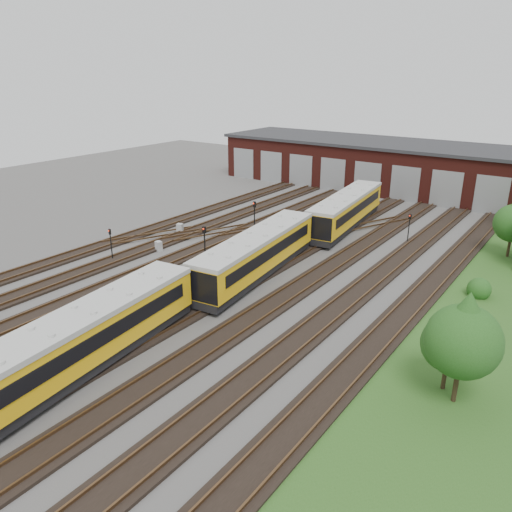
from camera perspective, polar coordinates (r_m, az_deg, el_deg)
The scene contains 17 objects.
ground at distance 38.58m, azimuth -5.47°, elevation -3.39°, with size 120.00×120.00×0.00m, color #494644.
track_network at distance 39.04m, azimuth -5.10°, elevation -2.90°, with size 30.40×70.00×0.33m.
maintenance_shed at distance 71.49m, azimuth 16.09°, elevation 9.82°, with size 51.00×12.50×6.35m.
grass_verge at distance 39.88m, azimuth 26.29°, elevation -4.71°, with size 8.00×55.00×0.05m, color #274E1A.
metro_train at distance 39.34m, azimuth 0.11°, elevation 0.29°, with size 4.57×47.71×3.20m.
signal_mast_0 at distance 44.60m, azimuth -16.28°, elevation 1.72°, with size 0.26×0.25×2.84m.
signal_mast_1 at distance 42.11m, azimuth -5.90°, elevation 1.82°, with size 0.29×0.27×3.33m.
signal_mast_2 at distance 48.38m, azimuth -0.18°, elevation 4.70°, with size 0.33×0.31×3.71m.
signal_mast_3 at distance 49.41m, azimuth 17.11°, elevation 3.46°, with size 0.26×0.24×2.84m.
relay_cabinet_0 at distance 46.27m, azimuth -11.06°, elevation 1.10°, with size 0.57×0.47×0.95m, color #ADAFB3.
relay_cabinet_1 at distance 51.11m, azimuth -8.69°, elevation 3.14°, with size 0.58×0.49×0.97m, color #ADAFB3.
relay_cabinet_2 at distance 43.81m, azimuth 0.89°, elevation 0.31°, with size 0.51×0.43×0.86m, color #ADAFB3.
relay_cabinet_3 at distance 46.83m, azimuth 6.47°, elevation 1.62°, with size 0.59×0.49×0.98m, color #ADAFB3.
relay_cabinet_4 at distance 48.06m, azimuth 8.49°, elevation 2.04°, with size 0.61×0.51×1.01m, color #ADAFB3.
tree_3 at distance 27.05m, azimuth 21.33°, elevation -8.73°, with size 2.84×2.84×4.71m.
tree_4 at distance 25.88m, azimuth 22.72°, elevation -8.15°, with size 3.65×3.65×6.05m.
bush_0 at distance 39.74m, azimuth 24.19°, elevation -3.14°, with size 1.70×1.70×1.70m, color #1A4313.
Camera 1 is at (23.34, -26.44, 15.64)m, focal length 35.00 mm.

